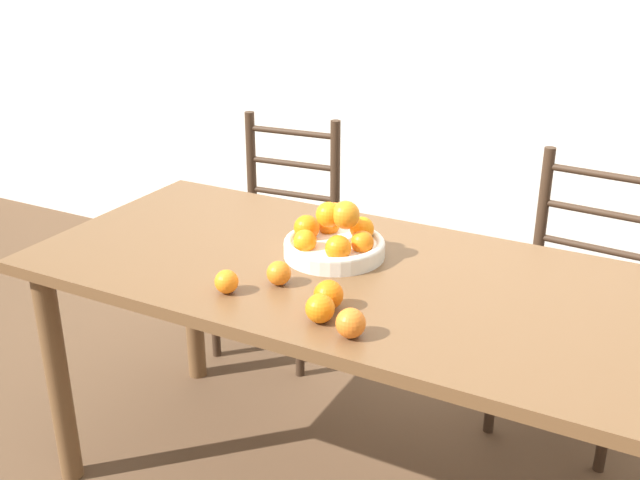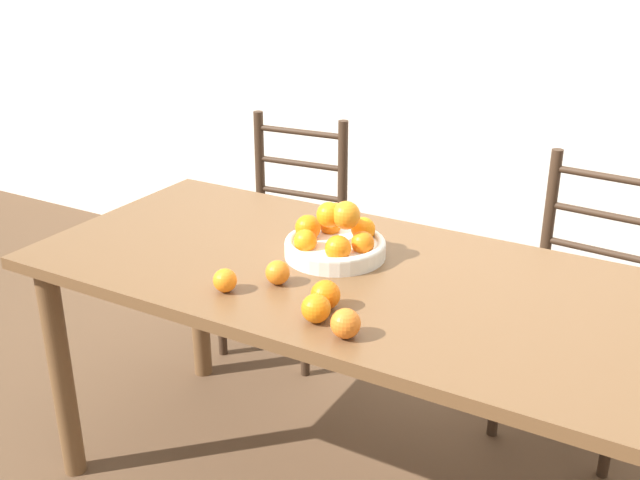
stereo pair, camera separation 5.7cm
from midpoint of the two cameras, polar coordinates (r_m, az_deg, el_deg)
name	(u,v)px [view 2 (the right image)]	position (r m, az deg, el deg)	size (l,w,h in m)	color
wall_back	(530,20)	(3.25, 16.19, 15.77)	(8.00, 0.06, 2.60)	silver
dining_table	(361,305)	(2.08, 3.94, -5.00)	(1.88, 0.84, 0.78)	brown
fruit_bowl	(335,240)	(2.12, 1.94, -0.01)	(0.29, 0.29, 0.17)	silver
orange_loose_0	(316,308)	(1.77, 0.63, -5.23)	(0.07, 0.07, 0.07)	orange
orange_loose_1	(346,324)	(1.71, 2.93, -6.38)	(0.07, 0.07, 0.07)	orange
orange_loose_2	(278,272)	(1.96, -2.41, -2.49)	(0.06, 0.06, 0.06)	orange
orange_loose_3	(225,280)	(1.93, -6.41, -3.08)	(0.06, 0.06, 0.06)	orange
orange_loose_4	(325,295)	(1.83, 1.32, -4.21)	(0.07, 0.07, 0.07)	orange
chair_left	(286,237)	(3.06, -2.08, 0.21)	(0.45, 0.44, 0.95)	#382619
chair_right	(583,304)	(2.68, 19.99, -4.59)	(0.45, 0.43, 0.95)	#382619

